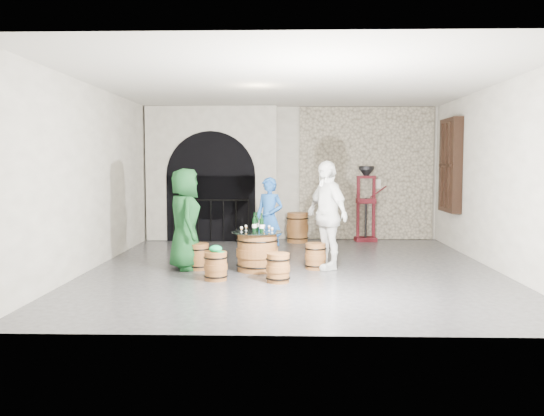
{
  "coord_description": "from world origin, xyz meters",
  "views": [
    {
      "loc": [
        -0.09,
        -10.02,
        1.83
      ],
      "look_at": [
        -0.37,
        0.14,
        1.05
      ],
      "focal_mm": 38.0,
      "sensor_mm": 36.0,
      "label": 1
    }
  ],
  "objects_px": {
    "barrel_table": "(257,251)",
    "person_white": "(327,215)",
    "barrel_stool_near_right": "(278,268)",
    "wine_bottle_right": "(257,223)",
    "person_green": "(185,219)",
    "side_barrel": "(297,228)",
    "corking_press": "(366,198)",
    "person_blue": "(269,219)",
    "barrel_stool_right": "(316,256)",
    "wine_bottle_left": "(254,224)",
    "barrel_stool_left": "(199,257)",
    "barrel_stool_near_left": "(216,266)",
    "barrel_stool_far": "(268,249)",
    "wine_bottle_center": "(262,225)"
  },
  "relations": [
    {
      "from": "wine_bottle_left",
      "to": "corking_press",
      "type": "relative_size",
      "value": 0.18
    },
    {
      "from": "barrel_stool_left",
      "to": "wine_bottle_right",
      "type": "relative_size",
      "value": 1.4
    },
    {
      "from": "barrel_table",
      "to": "person_blue",
      "type": "xyz_separation_m",
      "value": [
        0.17,
        1.12,
        0.45
      ]
    },
    {
      "from": "person_white",
      "to": "side_barrel",
      "type": "xyz_separation_m",
      "value": [
        -0.45,
        3.38,
        -0.6
      ]
    },
    {
      "from": "wine_bottle_right",
      "to": "side_barrel",
      "type": "xyz_separation_m",
      "value": [
        0.76,
        3.47,
        -0.46
      ]
    },
    {
      "from": "barrel_stool_right",
      "to": "person_white",
      "type": "distance_m",
      "value": 0.74
    },
    {
      "from": "barrel_stool_near_left",
      "to": "barrel_table",
      "type": "bearing_deg",
      "value": 53.51
    },
    {
      "from": "side_barrel",
      "to": "corking_press",
      "type": "distance_m",
      "value": 1.78
    },
    {
      "from": "person_green",
      "to": "wine_bottle_left",
      "type": "distance_m",
      "value": 1.22
    },
    {
      "from": "corking_press",
      "to": "person_white",
      "type": "bearing_deg",
      "value": -112.72
    },
    {
      "from": "barrel_stool_right",
      "to": "barrel_stool_near_right",
      "type": "height_order",
      "value": "same"
    },
    {
      "from": "barrel_stool_near_left",
      "to": "wine_bottle_right",
      "type": "xyz_separation_m",
      "value": [
        0.6,
        0.96,
        0.58
      ]
    },
    {
      "from": "barrel_table",
      "to": "person_white",
      "type": "height_order",
      "value": "person_white"
    },
    {
      "from": "barrel_stool_far",
      "to": "wine_bottle_left",
      "type": "xyz_separation_m",
      "value": [
        -0.2,
        -1.04,
        0.58
      ]
    },
    {
      "from": "person_white",
      "to": "side_barrel",
      "type": "distance_m",
      "value": 3.46
    },
    {
      "from": "barrel_stool_far",
      "to": "wine_bottle_left",
      "type": "bearing_deg",
      "value": -100.92
    },
    {
      "from": "wine_bottle_left",
      "to": "side_barrel",
      "type": "xyz_separation_m",
      "value": [
        0.79,
        3.63,
        -0.46
      ]
    },
    {
      "from": "barrel_stool_left",
      "to": "barrel_stool_right",
      "type": "height_order",
      "value": "same"
    },
    {
      "from": "barrel_stool_near_left",
      "to": "wine_bottle_left",
      "type": "distance_m",
      "value": 1.14
    },
    {
      "from": "barrel_table",
      "to": "barrel_stool_left",
      "type": "relative_size",
      "value": 1.92
    },
    {
      "from": "person_green",
      "to": "wine_bottle_left",
      "type": "height_order",
      "value": "person_green"
    },
    {
      "from": "barrel_stool_near_left",
      "to": "person_blue",
      "type": "xyz_separation_m",
      "value": [
        0.78,
        1.95,
        0.56
      ]
    },
    {
      "from": "side_barrel",
      "to": "person_blue",
      "type": "bearing_deg",
      "value": -103.12
    },
    {
      "from": "person_blue",
      "to": "side_barrel",
      "type": "distance_m",
      "value": 2.58
    },
    {
      "from": "person_white",
      "to": "barrel_stool_far",
      "type": "bearing_deg",
      "value": -157.13
    },
    {
      "from": "barrel_stool_right",
      "to": "person_green",
      "type": "height_order",
      "value": "person_green"
    },
    {
      "from": "barrel_stool_left",
      "to": "person_blue",
      "type": "xyz_separation_m",
      "value": [
        1.19,
        1.04,
        0.56
      ]
    },
    {
      "from": "barrel_stool_near_right",
      "to": "person_green",
      "type": "bearing_deg",
      "value": 147.0
    },
    {
      "from": "barrel_stool_right",
      "to": "person_white",
      "type": "height_order",
      "value": "person_white"
    },
    {
      "from": "person_white",
      "to": "side_barrel",
      "type": "height_order",
      "value": "person_white"
    },
    {
      "from": "barrel_stool_near_left",
      "to": "wine_bottle_right",
      "type": "bearing_deg",
      "value": 58.05
    },
    {
      "from": "person_green",
      "to": "wine_bottle_center",
      "type": "height_order",
      "value": "person_green"
    },
    {
      "from": "person_white",
      "to": "person_blue",
      "type": "bearing_deg",
      "value": -161.19
    },
    {
      "from": "barrel_stool_near_left",
      "to": "person_green",
      "type": "relative_size",
      "value": 0.26
    },
    {
      "from": "person_blue",
      "to": "person_white",
      "type": "xyz_separation_m",
      "value": [
        1.03,
        -0.9,
        0.15
      ]
    },
    {
      "from": "barrel_stool_far",
      "to": "person_white",
      "type": "relative_size",
      "value": 0.24
    },
    {
      "from": "barrel_table",
      "to": "corking_press",
      "type": "xyz_separation_m",
      "value": [
        2.37,
        3.85,
        0.7
      ]
    },
    {
      "from": "barrel_stool_near_right",
      "to": "side_barrel",
      "type": "bearing_deg",
      "value": 85.32
    },
    {
      "from": "barrel_stool_near_right",
      "to": "wine_bottle_right",
      "type": "bearing_deg",
      "value": 109.8
    },
    {
      "from": "wine_bottle_center",
      "to": "side_barrel",
      "type": "xyz_separation_m",
      "value": [
        0.67,
        3.72,
        -0.46
      ]
    },
    {
      "from": "barrel_stool_left",
      "to": "barrel_stool_far",
      "type": "distance_m",
      "value": 1.5
    },
    {
      "from": "wine_bottle_center",
      "to": "side_barrel",
      "type": "relative_size",
      "value": 0.47
    },
    {
      "from": "wine_bottle_center",
      "to": "barrel_stool_left",
      "type": "bearing_deg",
      "value": 169.57
    },
    {
      "from": "wine_bottle_center",
      "to": "corking_press",
      "type": "distance_m",
      "value": 4.59
    },
    {
      "from": "barrel_stool_far",
      "to": "barrel_stool_near_left",
      "type": "relative_size",
      "value": 1.0
    },
    {
      "from": "person_green",
      "to": "person_blue",
      "type": "xyz_separation_m",
      "value": [
        1.43,
        1.02,
        -0.09
      ]
    },
    {
      "from": "barrel_stool_far",
      "to": "person_white",
      "type": "height_order",
      "value": "person_white"
    },
    {
      "from": "corking_press",
      "to": "wine_bottle_left",
      "type": "bearing_deg",
      "value": -126.78
    },
    {
      "from": "wine_bottle_center",
      "to": "side_barrel",
      "type": "height_order",
      "value": "wine_bottle_center"
    },
    {
      "from": "barrel_stool_near_left",
      "to": "person_blue",
      "type": "bearing_deg",
      "value": 68.13
    }
  ]
}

